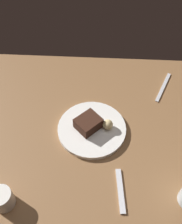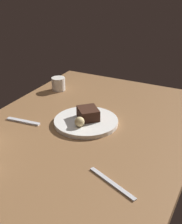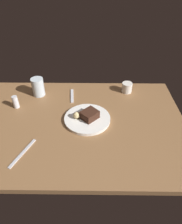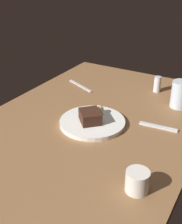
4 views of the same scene
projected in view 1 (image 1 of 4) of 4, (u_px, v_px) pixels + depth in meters
dining_table at (104, 130)px, 101.17cm from camera, size 120.00×84.00×3.00cm
dessert_plate at (92, 129)px, 98.59cm from camera, size 26.08×26.08×1.73cm
chocolate_cake_slice at (88, 123)px, 96.36cm from camera, size 11.54×11.51×4.55cm
bread_roll at (108, 124)px, 96.39cm from camera, size 3.89×3.89×3.89cm
coffee_cup at (2, 199)px, 79.02cm from camera, size 6.82×6.82×6.63cm
dessert_spoon at (120, 190)px, 83.74cm from camera, size 3.19×15.10×0.70cm
butter_knife at (163, 87)px, 113.50cm from camera, size 8.87×17.98×0.50cm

